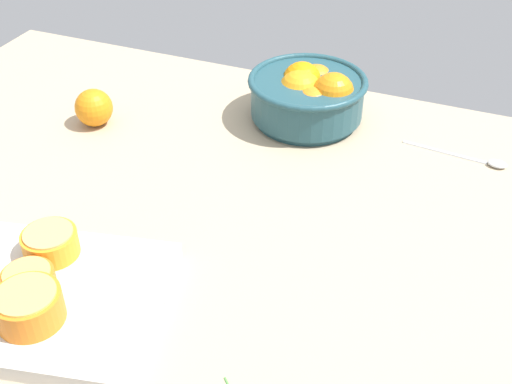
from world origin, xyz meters
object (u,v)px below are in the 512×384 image
Objects in this scene: orange_half_0 at (29,282)px; orange_half_2 at (29,306)px; orange_half_1 at (50,243)px; loose_orange_0 at (94,108)px; fruit_bowl at (309,95)px; cutting_board at (35,296)px; spoon at (471,157)px.

orange_half_2 is at bearing -51.44° from orange_half_0.
loose_orange_0 is at bearing 114.65° from orange_half_1.
orange_half_2 is at bearing -103.56° from fruit_bowl.
orange_half_0 is 44.52cm from loose_orange_0.
orange_half_1 is (-1.82, 6.66, 2.96)cm from cutting_board.
orange_half_1 is (-19.43, -50.00, -0.95)cm from fruit_bowl.
loose_orange_0 reaches higher than orange_half_2.
orange_half_1 is 0.42× the size of spoon.
orange_half_1 is at bearing -135.76° from spoon.
loose_orange_0 is 66.11cm from spoon.
fruit_bowl is at bearing 68.77° from orange_half_1.
cutting_board is at bearing -74.74° from orange_half_1.
orange_half_1 is 0.91× the size of orange_half_2.
cutting_board is 4.36× the size of orange_half_1.
orange_half_2 is at bearing -65.79° from orange_half_1.
fruit_bowl is 3.16× the size of loose_orange_0.
orange_half_1 reaches higher than spoon.
spoon is (29.55, -2.29, -4.63)cm from fruit_bowl.
spoon is (47.21, 54.57, -3.48)cm from orange_half_0.
fruit_bowl is at bearing 175.56° from spoon.
loose_orange_0 reaches higher than orange_half_0.
orange_half_1 is (-1.77, 6.87, 0.20)cm from orange_half_0.
orange_half_0 is (-17.66, -56.87, -1.15)cm from fruit_bowl.
orange_half_2 reaches higher than orange_half_0.
loose_orange_0 reaches higher than spoon.
orange_half_2 is (4.79, -10.66, 0.32)cm from orange_half_1.
fruit_bowl reaches higher than cutting_board.
orange_half_0 is 72.24cm from spoon.
cutting_board is at bearing -66.80° from loose_orange_0.
spoon is at bearing -4.44° from fruit_bowl.
loose_orange_0 is 0.38× the size of spoon.
orange_half_2 reaches higher than orange_half_1.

